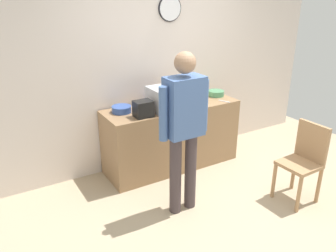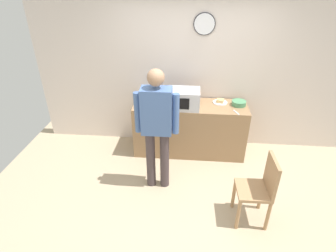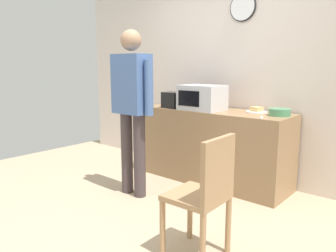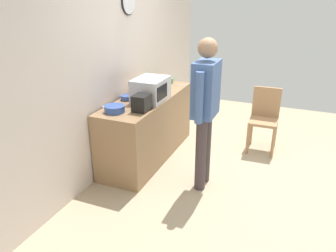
% 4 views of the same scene
% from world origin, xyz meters
% --- Properties ---
extents(ground_plane, '(6.00, 6.00, 0.00)m').
position_xyz_m(ground_plane, '(0.00, 0.00, 0.00)').
color(ground_plane, tan).
extents(back_wall, '(5.40, 0.13, 2.60)m').
position_xyz_m(back_wall, '(0.00, 1.60, 1.30)').
color(back_wall, silver).
rests_on(back_wall, ground_plane).
extents(kitchen_counter, '(1.87, 0.62, 0.90)m').
position_xyz_m(kitchen_counter, '(-0.02, 1.22, 0.45)').
color(kitchen_counter, '#93704C').
rests_on(kitchen_counter, ground_plane).
extents(microwave, '(0.50, 0.39, 0.30)m').
position_xyz_m(microwave, '(-0.13, 1.11, 1.05)').
color(microwave, silver).
rests_on(microwave, kitchen_counter).
extents(sandwich_plate, '(0.24, 0.24, 0.07)m').
position_xyz_m(sandwich_plate, '(0.47, 1.34, 0.92)').
color(sandwich_plate, white).
rests_on(sandwich_plate, kitchen_counter).
extents(salad_bowl, '(0.25, 0.25, 0.08)m').
position_xyz_m(salad_bowl, '(-0.70, 1.32, 0.94)').
color(salad_bowl, '#33519E').
rests_on(salad_bowl, kitchen_counter).
extents(cereal_bowl, '(0.16, 0.16, 0.06)m').
position_xyz_m(cereal_bowl, '(-0.23, 1.42, 0.93)').
color(cereal_bowl, '#33519E').
rests_on(cereal_bowl, kitchen_counter).
extents(mixing_bowl, '(0.23, 0.23, 0.08)m').
position_xyz_m(mixing_bowl, '(0.77, 1.27, 0.94)').
color(mixing_bowl, '#4C8E60').
rests_on(mixing_bowl, kitchen_counter).
extents(toaster, '(0.22, 0.18, 0.20)m').
position_xyz_m(toaster, '(-0.54, 1.04, 1.00)').
color(toaster, black).
rests_on(toaster, kitchen_counter).
extents(fork_utensil, '(0.11, 0.16, 0.01)m').
position_xyz_m(fork_utensil, '(-0.64, 1.50, 0.90)').
color(fork_utensil, silver).
rests_on(fork_utensil, kitchen_counter).
extents(spoon_utensil, '(0.08, 0.16, 0.01)m').
position_xyz_m(spoon_utensil, '(0.70, 1.00, 0.90)').
color(spoon_utensil, silver).
rests_on(spoon_utensil, kitchen_counter).
extents(person_standing, '(0.59, 0.24, 1.80)m').
position_xyz_m(person_standing, '(-0.45, 0.27, 1.06)').
color(person_standing, '#423639').
rests_on(person_standing, ground_plane).
extents(wooden_chair, '(0.41, 0.41, 0.94)m').
position_xyz_m(wooden_chair, '(0.87, -0.27, 0.52)').
color(wooden_chair, '#A87F56').
rests_on(wooden_chair, ground_plane).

